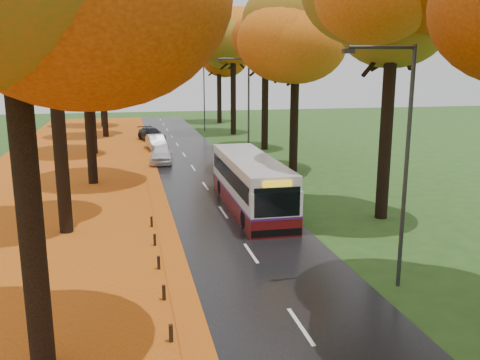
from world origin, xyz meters
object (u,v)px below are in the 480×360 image
object	(u,v)px
streetlamp_mid	(245,103)
car_dark	(151,134)
streetlamp_far	(202,90)
car_white	(161,154)
car_silver	(156,142)
streetlamp_near	(400,150)
bus	(250,182)

from	to	relation	value
streetlamp_mid	car_dark	world-z (taller)	streetlamp_mid
streetlamp_far	car_white	world-z (taller)	streetlamp_far
car_silver	car_dark	xyz separation A→B (m)	(-0.14, 5.78, -0.01)
streetlamp_mid	car_silver	bearing A→B (deg)	123.09
streetlamp_near	streetlamp_far	world-z (taller)	same
streetlamp_far	bus	world-z (taller)	streetlamp_far
streetlamp_near	car_silver	distance (m)	32.18
bus	car_silver	xyz separation A→B (m)	(-3.70, 20.80, -0.75)
streetlamp_far	car_dark	world-z (taller)	streetlamp_far
bus	car_silver	world-z (taller)	bus
car_white	car_dark	xyz separation A→B (m)	(-0.15, 12.58, -0.05)
streetlamp_near	bus	distance (m)	11.29
car_white	car_silver	world-z (taller)	car_white
streetlamp_mid	car_silver	size ratio (longest dim) A/B	2.00
car_white	car_dark	bearing A→B (deg)	96.63
car_dark	bus	bearing A→B (deg)	-97.43
car_white	car_dark	world-z (taller)	car_white
streetlamp_mid	bus	distance (m)	12.15
streetlamp_near	streetlamp_far	distance (m)	44.00
streetlamp_far	car_dark	bearing A→B (deg)	-132.16
streetlamp_near	streetlamp_mid	xyz separation A→B (m)	(0.00, 22.00, 0.00)
bus	car_silver	bearing A→B (deg)	100.71
streetlamp_near	car_dark	world-z (taller)	streetlamp_near
car_white	car_silver	size ratio (longest dim) A/B	1.02
streetlamp_near	car_white	world-z (taller)	streetlamp_near
streetlamp_near	bus	size ratio (longest dim) A/B	0.78
car_silver	streetlamp_mid	bearing A→B (deg)	-62.95
car_white	bus	bearing A→B (deg)	-69.30
car_white	car_dark	distance (m)	12.59
streetlamp_near	car_dark	distance (m)	37.85
car_white	streetlamp_mid	bearing A→B (deg)	-16.73
streetlamp_far	streetlamp_mid	bearing A→B (deg)	-90.00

